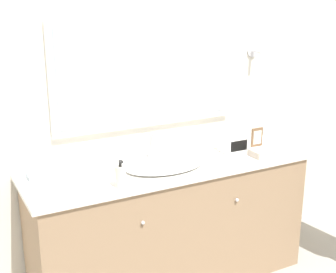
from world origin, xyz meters
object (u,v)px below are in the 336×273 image
object	(u,v)px
soap_bottle	(121,177)
appliance_box	(234,144)
picture_frame	(257,137)
sink_basin	(164,164)

from	to	relation	value
soap_bottle	appliance_box	distance (m)	1.03
picture_frame	appliance_box	bearing A→B (deg)	-177.01
soap_bottle	picture_frame	bearing A→B (deg)	11.96
sink_basin	soap_bottle	distance (m)	0.44
sink_basin	picture_frame	distance (m)	0.83
appliance_box	picture_frame	size ratio (longest dim) A/B	1.39
soap_bottle	appliance_box	xyz separation A→B (m)	(1.00, 0.25, -0.01)
picture_frame	soap_bottle	bearing A→B (deg)	-168.04
appliance_box	picture_frame	distance (m)	0.22
soap_bottle	appliance_box	size ratio (longest dim) A/B	0.88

